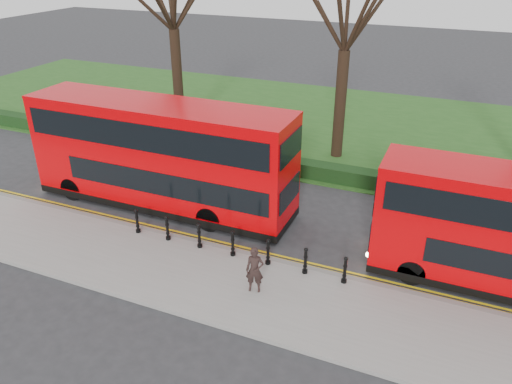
% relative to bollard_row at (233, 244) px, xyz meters
% --- Properties ---
extents(ground, '(120.00, 120.00, 0.00)m').
position_rel_bollard_row_xyz_m(ground, '(-1.00, 1.35, -0.65)').
color(ground, '#28282B').
rests_on(ground, ground).
extents(pavement, '(60.00, 4.00, 0.15)m').
position_rel_bollard_row_xyz_m(pavement, '(-1.00, -1.65, -0.58)').
color(pavement, gray).
rests_on(pavement, ground).
extents(kerb, '(60.00, 0.25, 0.16)m').
position_rel_bollard_row_xyz_m(kerb, '(-1.00, 0.35, -0.58)').
color(kerb, slate).
rests_on(kerb, ground).
extents(grass_verge, '(60.00, 18.00, 0.06)m').
position_rel_bollard_row_xyz_m(grass_verge, '(-1.00, 16.35, -0.62)').
color(grass_verge, '#224E1A').
rests_on(grass_verge, ground).
extents(hedge, '(60.00, 0.90, 0.80)m').
position_rel_bollard_row_xyz_m(hedge, '(-1.00, 8.15, -0.25)').
color(hedge, black).
rests_on(hedge, ground).
extents(yellow_line_outer, '(60.00, 0.10, 0.01)m').
position_rel_bollard_row_xyz_m(yellow_line_outer, '(-1.00, 0.65, -0.64)').
color(yellow_line_outer, yellow).
rests_on(yellow_line_outer, ground).
extents(yellow_line_inner, '(60.00, 0.10, 0.01)m').
position_rel_bollard_row_xyz_m(yellow_line_inner, '(-1.00, 0.85, -0.64)').
color(yellow_line_inner, yellow).
rests_on(yellow_line_inner, ground).
extents(tree_mid, '(6.77, 6.77, 10.58)m').
position_rel_bollard_row_xyz_m(tree_mid, '(1.00, 11.35, 7.04)').
color(tree_mid, black).
rests_on(tree_mid, ground).
extents(bollard_row, '(8.70, 0.15, 1.00)m').
position_rel_bollard_row_xyz_m(bollard_row, '(0.00, 0.00, 0.00)').
color(bollard_row, black).
rests_on(bollard_row, pavement).
extents(bus_lead, '(11.97, 2.75, 4.76)m').
position_rel_bollard_row_xyz_m(bus_lead, '(-4.72, 2.69, 1.75)').
color(bus_lead, '#CC0005').
rests_on(bus_lead, ground).
extents(pedestrian, '(0.69, 0.55, 1.67)m').
position_rel_bollard_row_xyz_m(pedestrian, '(1.59, -1.62, 0.33)').
color(pedestrian, black).
rests_on(pedestrian, pavement).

